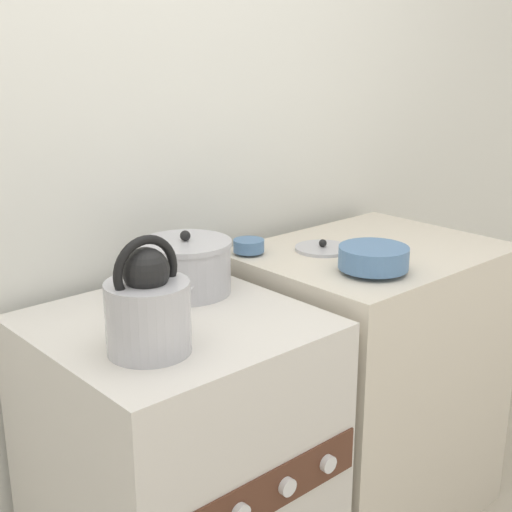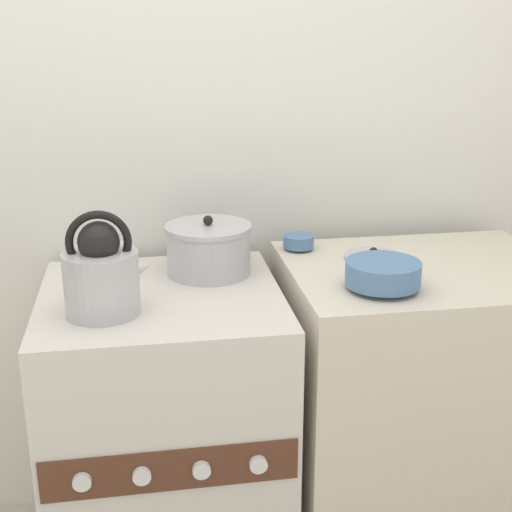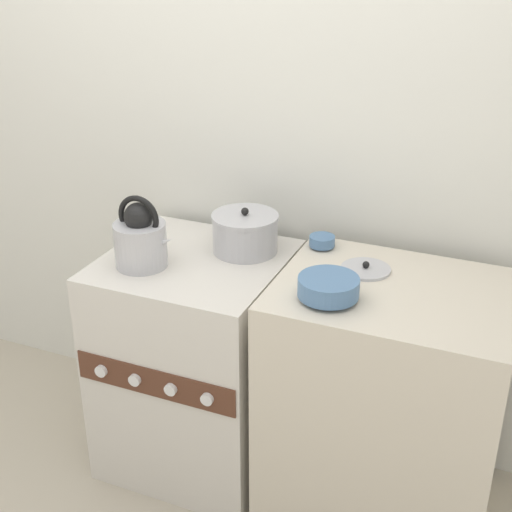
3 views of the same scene
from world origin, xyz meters
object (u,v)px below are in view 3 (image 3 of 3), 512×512
object	(u,v)px
enamel_bowl	(328,287)
loose_pot_lid	(366,269)
kettle	(141,239)
stove	(197,361)
small_ceramic_bowl	(322,241)
cooking_pot	(245,233)

from	to	relation	value
enamel_bowl	loose_pot_lid	size ratio (longest dim) A/B	1.14
kettle	loose_pot_lid	size ratio (longest dim) A/B	1.55
stove	small_ceramic_bowl	xyz separation A→B (m)	(0.42, 0.20, 0.50)
kettle	small_ceramic_bowl	distance (m)	0.65
enamel_bowl	loose_pot_lid	world-z (taller)	enamel_bowl
enamel_bowl	small_ceramic_bowl	size ratio (longest dim) A/B	2.08
stove	enamel_bowl	size ratio (longest dim) A/B	4.54
cooking_pot	small_ceramic_bowl	size ratio (longest dim) A/B	2.65
cooking_pot	enamel_bowl	xyz separation A→B (m)	(0.41, -0.30, 0.01)
small_ceramic_bowl	enamel_bowl	bearing A→B (deg)	-69.06
kettle	small_ceramic_bowl	world-z (taller)	kettle
kettle	enamel_bowl	size ratio (longest dim) A/B	1.36
stove	kettle	xyz separation A→B (m)	(-0.14, -0.11, 0.54)
stove	cooking_pot	distance (m)	0.55
stove	cooking_pot	bearing A→B (deg)	44.08
loose_pot_lid	cooking_pot	bearing A→B (deg)	172.86
stove	loose_pot_lid	bearing A→B (deg)	7.50
kettle	small_ceramic_bowl	bearing A→B (deg)	29.09
cooking_pot	enamel_bowl	distance (m)	0.51
cooking_pot	small_ceramic_bowl	world-z (taller)	cooking_pot
kettle	loose_pot_lid	xyz separation A→B (m)	(0.76, 0.19, -0.06)
stove	small_ceramic_bowl	size ratio (longest dim) A/B	9.46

